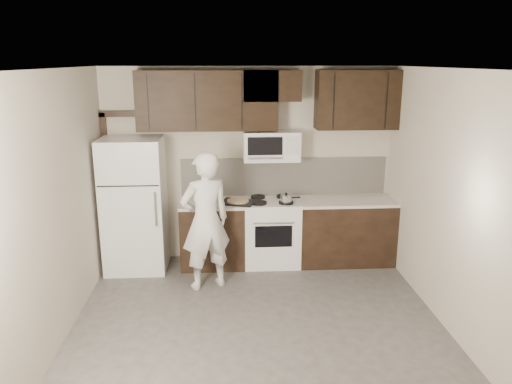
{
  "coord_description": "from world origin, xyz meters",
  "views": [
    {
      "loc": [
        -0.32,
        -4.61,
        2.78
      ],
      "look_at": [
        0.02,
        0.9,
        1.31
      ],
      "focal_mm": 35.0,
      "sensor_mm": 36.0,
      "label": 1
    }
  ],
  "objects": [
    {
      "name": "door_trim",
      "position": [
        -1.92,
        2.21,
        1.25
      ],
      "size": [
        0.5,
        0.08,
        2.12
      ],
      "color": "black",
      "rests_on": "floor"
    },
    {
      "name": "counter_run",
      "position": [
        0.6,
        1.94,
        0.46
      ],
      "size": [
        2.95,
        0.64,
        0.91
      ],
      "color": "black",
      "rests_on": "floor"
    },
    {
      "name": "pizza",
      "position": [
        -0.17,
        1.85,
        0.94
      ],
      "size": [
        0.37,
        0.37,
        0.02
      ],
      "primitive_type": "cylinder",
      "rotation": [
        0.0,
        0.0,
        -0.33
      ],
      "color": "beige",
      "rests_on": "baking_tray"
    },
    {
      "name": "back_wall",
      "position": [
        0.0,
        2.25,
        1.35
      ],
      "size": [
        4.0,
        0.0,
        4.0
      ],
      "primitive_type": "plane",
      "rotation": [
        1.57,
        0.0,
        0.0
      ],
      "color": "#BDB5A0",
      "rests_on": "ground"
    },
    {
      "name": "ceiling",
      "position": [
        0.0,
        0.0,
        2.7
      ],
      "size": [
        4.5,
        4.5,
        0.0
      ],
      "primitive_type": "plane",
      "rotation": [
        3.14,
        0.0,
        0.0
      ],
      "color": "white",
      "rests_on": "back_wall"
    },
    {
      "name": "saucepan",
      "position": [
        0.48,
        1.79,
        0.97
      ],
      "size": [
        0.27,
        0.16,
        0.15
      ],
      "color": "silver",
      "rests_on": "stove"
    },
    {
      "name": "baking_tray",
      "position": [
        -0.17,
        1.85,
        0.92
      ],
      "size": [
        0.52,
        0.45,
        0.02
      ],
      "primitive_type": "cube",
      "rotation": [
        0.0,
        0.0,
        -0.33
      ],
      "color": "black",
      "rests_on": "counter_run"
    },
    {
      "name": "upper_cabinets",
      "position": [
        0.21,
        2.08,
        2.28
      ],
      "size": [
        3.48,
        0.35,
        0.78
      ],
      "color": "black",
      "rests_on": "back_wall"
    },
    {
      "name": "refrigerator",
      "position": [
        -1.55,
        1.89,
        0.9
      ],
      "size": [
        0.8,
        0.76,
        1.8
      ],
      "color": "white",
      "rests_on": "floor"
    },
    {
      "name": "backsplash",
      "position": [
        0.5,
        2.24,
        1.18
      ],
      "size": [
        2.9,
        0.02,
        0.54
      ],
      "primitive_type": "cube",
      "color": "beige",
      "rests_on": "counter_run"
    },
    {
      "name": "person",
      "position": [
        -0.58,
        1.23,
        0.87
      ],
      "size": [
        0.75,
        0.63,
        1.73
      ],
      "primitive_type": "imported",
      "rotation": [
        0.0,
        0.0,
        3.55
      ],
      "color": "white",
      "rests_on": "floor"
    },
    {
      "name": "microwave",
      "position": [
        0.3,
        2.06,
        1.65
      ],
      "size": [
        0.76,
        0.42,
        0.4
      ],
      "color": "white",
      "rests_on": "upper_cabinets"
    },
    {
      "name": "stove",
      "position": [
        0.3,
        1.94,
        0.46
      ],
      "size": [
        0.76,
        0.66,
        0.94
      ],
      "color": "white",
      "rests_on": "floor"
    },
    {
      "name": "floor",
      "position": [
        0.0,
        0.0,
        0.0
      ],
      "size": [
        4.5,
        4.5,
        0.0
      ],
      "primitive_type": "plane",
      "color": "#4A4745",
      "rests_on": "ground"
    }
  ]
}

